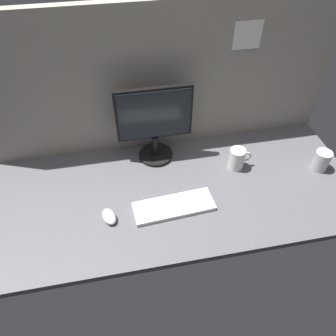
{
  "coord_description": "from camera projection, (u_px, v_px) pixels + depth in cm",
  "views": [
    {
      "loc": [
        -22.75,
        -104.01,
        118.71
      ],
      "look_at": [
        -1.81,
        0.0,
        14.0
      ],
      "focal_mm": 34.81,
      "sensor_mm": 36.0,
      "label": 1
    }
  ],
  "objects": [
    {
      "name": "ground_plane",
      "position": [
        173.0,
        190.0,
        1.6
      ],
      "size": [
        180.0,
        80.0,
        3.0
      ],
      "primitive_type": "cube",
      "color": "#515156"
    },
    {
      "name": "mug_ceramic_white",
      "position": [
        237.0,
        159.0,
        1.66
      ],
      "size": [
        11.75,
        7.95,
        11.38
      ],
      "color": "white",
      "rests_on": "ground_plane"
    },
    {
      "name": "monitor",
      "position": [
        154.0,
        122.0,
        1.6
      ],
      "size": [
        37.77,
        18.0,
        41.0
      ],
      "color": "black",
      "rests_on": "ground_plane"
    },
    {
      "name": "keyboard",
      "position": [
        174.0,
        206.0,
        1.5
      ],
      "size": [
        37.8,
        15.5,
        2.0
      ],
      "primitive_type": "cube",
      "rotation": [
        0.0,
        0.0,
        0.07
      ],
      "color": "silver",
      "rests_on": "ground_plane"
    },
    {
      "name": "mug_steel",
      "position": [
        321.0,
        160.0,
        1.65
      ],
      "size": [
        8.15,
        8.15,
        10.79
      ],
      "color": "#B2B2B7",
      "rests_on": "ground_plane"
    },
    {
      "name": "mouse",
      "position": [
        109.0,
        216.0,
        1.45
      ],
      "size": [
        8.39,
        10.89,
        3.4
      ],
      "primitive_type": "ellipsoid",
      "rotation": [
        0.0,
        0.0,
        0.33
      ],
      "color": "silver",
      "rests_on": "ground_plane"
    },
    {
      "name": "cubicle_wall_back",
      "position": [
        159.0,
        81.0,
        1.59
      ],
      "size": [
        180.0,
        5.5,
        74.87
      ],
      "color": "gray",
      "rests_on": "ground_plane"
    }
  ]
}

